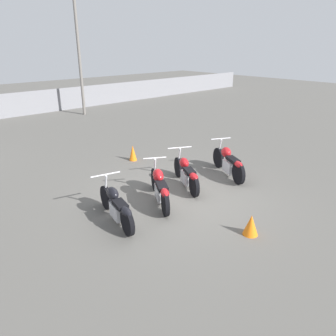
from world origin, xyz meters
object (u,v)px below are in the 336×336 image
Objects in this scene: motorcycle_slot_2 at (186,173)px; motorcycle_slot_3 at (229,162)px; motorcycle_slot_0 at (116,206)px; motorcycle_slot_1 at (160,187)px; traffic_cone_far at (133,153)px; light_pole_left at (78,44)px; traffic_cone_near at (251,225)px.

motorcycle_slot_2 is 0.98× the size of motorcycle_slot_3.
motorcycle_slot_0 is 1.38m from motorcycle_slot_1.
traffic_cone_far is (1.43, 3.06, -0.16)m from motorcycle_slot_1.
motorcycle_slot_3 is at bearing -96.84° from light_pole_left.
light_pole_left is at bearing 77.51° from motorcycle_slot_0.
motorcycle_slot_0 reaches higher than traffic_cone_near.
motorcycle_slot_3 is (4.13, 0.00, 0.04)m from motorcycle_slot_0.
light_pole_left is 11.90m from motorcycle_slot_2.
motorcycle_slot_2 is 3.44× the size of traffic_cone_far.
traffic_cone_far is at bearing -108.11° from light_pole_left.
light_pole_left is 12.45m from motorcycle_slot_1.
motorcycle_slot_3 reaches higher than motorcycle_slot_1.
motorcycle_slot_3 is at bearing 16.36° from motorcycle_slot_2.
light_pole_left reaches higher than motorcycle_slot_2.
motorcycle_slot_0 is (-5.49, -11.33, -3.41)m from light_pole_left.
traffic_cone_far is at bearing 112.89° from motorcycle_slot_2.
motorcycle_slot_0 is 4.21m from traffic_cone_far.
motorcycle_slot_3 reaches higher than traffic_cone_near.
motorcycle_slot_0 is at bearing 126.74° from traffic_cone_near.
motorcycle_slot_1 reaches higher than traffic_cone_far.
motorcycle_slot_1 reaches higher than motorcycle_slot_0.
light_pole_left is at bearing 71.89° from traffic_cone_far.
motorcycle_slot_0 is at bearing -153.07° from motorcycle_slot_3.
motorcycle_slot_3 is at bearing 29.15° from motorcycle_slot_1.
traffic_cone_far is at bearing 95.54° from motorcycle_slot_1.
traffic_cone_near is (0.42, -2.47, -0.20)m from motorcycle_slot_1.
motorcycle_slot_2 reaches higher than traffic_cone_far.
light_pole_left reaches higher than motorcycle_slot_3.
motorcycle_slot_0 is 4.13m from motorcycle_slot_3.
traffic_cone_near is at bearing -105.07° from light_pole_left.
traffic_cone_near is (-3.69, -13.73, -3.58)m from light_pole_left.
motorcycle_slot_3 is 3.36m from traffic_cone_near.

